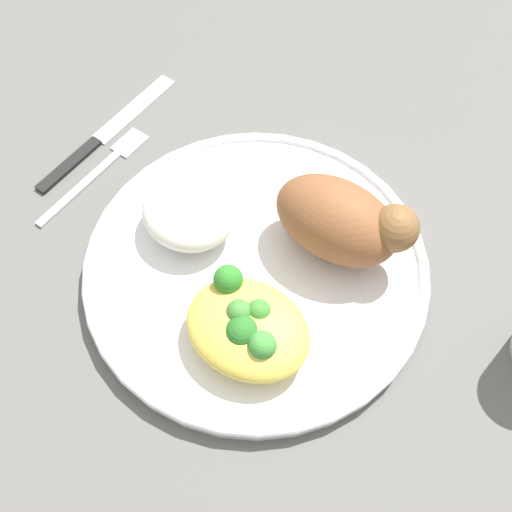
# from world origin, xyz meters

# --- Properties ---
(ground_plane) EXTENTS (2.00, 2.00, 0.00)m
(ground_plane) POSITION_xyz_m (0.00, 0.00, 0.00)
(ground_plane) COLOR #5C5B57
(plate) EXTENTS (0.30, 0.30, 0.02)m
(plate) POSITION_xyz_m (0.00, 0.00, 0.01)
(plate) COLOR white
(plate) RESTS_ON ground_plane
(roasted_chicken) EXTENTS (0.12, 0.07, 0.07)m
(roasted_chicken) POSITION_xyz_m (0.05, 0.06, 0.05)
(roasted_chicken) COLOR brown
(roasted_chicken) RESTS_ON plate
(rice_pile) EXTENTS (0.08, 0.08, 0.04)m
(rice_pile) POSITION_xyz_m (-0.07, -0.00, 0.04)
(rice_pile) COLOR white
(rice_pile) RESTS_ON plate
(mac_cheese_with_broccoli) EXTENTS (0.10, 0.08, 0.04)m
(mac_cheese_with_broccoli) POSITION_xyz_m (0.03, -0.06, 0.04)
(mac_cheese_with_broccoli) COLOR #E2C44D
(mac_cheese_with_broccoli) RESTS_ON plate
(fork) EXTENTS (0.02, 0.14, 0.01)m
(fork) POSITION_xyz_m (-0.19, 0.01, 0.00)
(fork) COLOR silver
(fork) RESTS_ON ground_plane
(knife) EXTENTS (0.03, 0.19, 0.01)m
(knife) POSITION_xyz_m (-0.22, 0.04, 0.00)
(knife) COLOR black
(knife) RESTS_ON ground_plane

